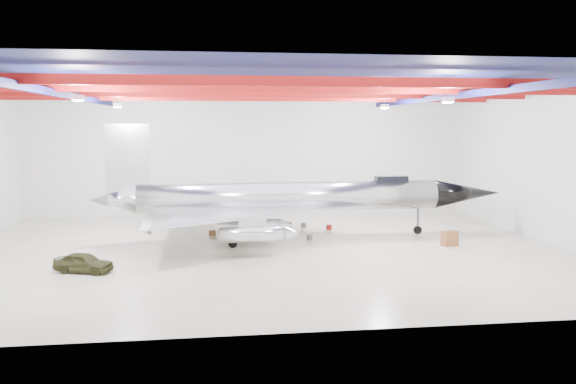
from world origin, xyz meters
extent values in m
plane|color=#BBB194|center=(0.00, 0.00, 0.00)|extent=(40.00, 40.00, 0.00)
plane|color=silver|center=(0.00, 15.00, 5.50)|extent=(40.00, 0.00, 40.00)
plane|color=silver|center=(20.00, 0.00, 5.50)|extent=(0.00, 30.00, 30.00)
plane|color=#0A0F38|center=(0.00, 0.00, 11.00)|extent=(40.00, 40.00, 0.00)
cube|color=maroon|center=(0.00, -9.00, 10.40)|extent=(39.50, 0.25, 0.50)
cube|color=maroon|center=(0.00, -3.00, 10.40)|extent=(39.50, 0.25, 0.50)
cube|color=maroon|center=(0.00, 3.00, 10.40)|extent=(39.50, 0.25, 0.50)
cube|color=maroon|center=(0.00, 9.00, 10.40)|extent=(39.50, 0.25, 0.50)
cube|color=#0B0D43|center=(-12.00, 0.00, 10.10)|extent=(0.25, 29.50, 0.40)
cube|color=#0B0D43|center=(12.00, 0.00, 10.10)|extent=(0.25, 29.50, 0.40)
cube|color=silver|center=(-10.00, -6.00, 9.70)|extent=(0.55, 0.55, 0.25)
cube|color=silver|center=(10.00, -6.00, 9.70)|extent=(0.55, 0.55, 0.25)
cube|color=silver|center=(-10.00, 6.00, 9.70)|extent=(0.55, 0.55, 0.25)
cube|color=silver|center=(10.00, 6.00, 9.70)|extent=(0.55, 0.55, 0.25)
cylinder|color=silver|center=(2.38, 3.86, 3.06)|extent=(21.87, 2.57, 2.18)
cone|color=black|center=(16.03, 4.11, 3.06)|extent=(5.50, 2.28, 2.18)
cone|color=silver|center=(-10.17, 3.64, 3.06)|extent=(3.31, 2.24, 2.18)
cube|color=silver|center=(-9.08, 3.66, 5.90)|extent=(3.06, 0.19, 4.91)
cube|color=black|center=(10.02, 4.00, 4.20)|extent=(2.42, 0.92, 0.55)
cylinder|color=silver|center=(-0.79, -2.20, 1.53)|extent=(4.17, 1.06, 0.98)
cylinder|color=silver|center=(-0.83, 0.53, 1.53)|extent=(4.17, 1.06, 0.98)
cylinder|color=silver|center=(-0.95, 7.08, 1.53)|extent=(4.17, 1.06, 0.98)
cylinder|color=silver|center=(-1.00, 9.81, 1.53)|extent=(4.17, 1.06, 0.98)
cylinder|color=#59595B|center=(12.21, 4.04, 0.98)|extent=(0.20, 0.20, 1.97)
cylinder|color=black|center=(12.21, 4.04, 0.31)|extent=(0.62, 0.25, 0.61)
cylinder|color=#59595B|center=(-1.94, 1.06, 0.98)|extent=(0.20, 0.20, 1.97)
cylinder|color=black|center=(-1.94, 1.06, 0.31)|extent=(0.62, 0.25, 0.61)
cylinder|color=#59595B|center=(-2.03, 6.51, 0.98)|extent=(0.20, 0.20, 1.97)
cylinder|color=black|center=(-2.03, 6.51, 0.31)|extent=(0.62, 0.25, 0.61)
imported|color=#323219|center=(-10.49, -4.29, 0.57)|extent=(3.58, 2.35, 1.13)
cube|color=brown|center=(12.90, -0.26, 0.52)|extent=(1.24, 0.85, 1.03)
cube|color=olive|center=(-3.34, 5.46, 0.18)|extent=(0.55, 0.45, 0.36)
cube|color=maroon|center=(-1.05, 6.19, 0.18)|extent=(0.61, 0.54, 0.36)
cylinder|color=#59595B|center=(3.66, 2.92, 0.19)|extent=(0.47, 0.47, 0.38)
cube|color=olive|center=(2.67, 7.97, 0.22)|extent=(0.76, 0.69, 0.43)
cube|color=#59595B|center=(-8.14, 6.75, 0.11)|extent=(0.34, 0.28, 0.23)
cylinder|color=maroon|center=(5.85, 6.60, 0.20)|extent=(0.50, 0.50, 0.41)
cube|color=olive|center=(-1.13, 3.96, 0.18)|extent=(0.58, 0.51, 0.35)
cylinder|color=#59595B|center=(3.97, 7.67, 0.20)|extent=(0.55, 0.55, 0.40)
camera|label=1|loc=(-2.97, -36.45, 8.34)|focal=35.00mm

